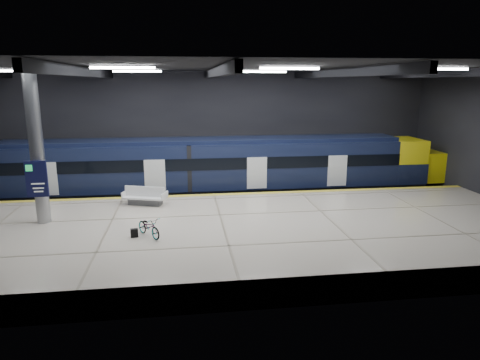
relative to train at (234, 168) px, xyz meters
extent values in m
plane|color=black|center=(-1.48, -5.50, -2.06)|extent=(30.00, 30.00, 0.00)
cube|color=black|center=(-1.48, 2.50, 1.94)|extent=(30.00, 0.10, 8.00)
cube|color=black|center=(-1.48, -13.50, 1.94)|extent=(30.00, 0.10, 8.00)
cube|color=black|center=(-1.48, -5.50, 5.94)|extent=(30.00, 16.00, 0.10)
cube|color=black|center=(-7.48, -5.50, 5.69)|extent=(0.25, 16.00, 0.40)
cube|color=black|center=(-1.48, -5.50, 5.69)|extent=(0.25, 16.00, 0.40)
cube|color=black|center=(4.52, -5.50, 5.69)|extent=(0.25, 16.00, 0.40)
cube|color=black|center=(10.52, -5.50, 5.69)|extent=(0.25, 16.00, 0.40)
cube|color=white|center=(-5.48, -7.50, 5.82)|extent=(2.60, 0.18, 0.10)
cube|color=white|center=(1.52, -7.50, 5.82)|extent=(2.60, 0.18, 0.10)
cube|color=white|center=(8.52, -7.50, 5.82)|extent=(2.60, 0.18, 0.10)
cube|color=white|center=(-12.48, -1.50, 5.82)|extent=(2.60, 0.18, 0.10)
cube|color=white|center=(-5.48, -1.50, 5.82)|extent=(2.60, 0.18, 0.10)
cube|color=white|center=(1.52, -1.50, 5.82)|extent=(2.60, 0.18, 0.10)
cube|color=white|center=(8.52, -1.50, 5.82)|extent=(2.60, 0.18, 0.10)
cube|color=beige|center=(-1.48, -8.00, -1.51)|extent=(30.00, 11.00, 1.10)
cube|color=yellow|center=(-1.48, -2.75, -0.95)|extent=(30.00, 0.40, 0.01)
cube|color=gray|center=(-1.48, -0.72, -1.98)|extent=(30.00, 0.08, 0.16)
cube|color=gray|center=(-1.48, 0.72, -1.98)|extent=(30.00, 0.08, 0.16)
cube|color=black|center=(-1.80, 0.00, -1.51)|extent=(24.00, 2.58, 0.80)
cube|color=#0F1632|center=(-1.80, 0.00, 0.27)|extent=(24.00, 2.80, 2.75)
cube|color=#0F1632|center=(-1.80, 0.00, 1.76)|extent=(24.00, 2.30, 0.24)
cube|color=black|center=(-1.80, -1.41, 0.54)|extent=(24.00, 0.04, 0.70)
cube|color=white|center=(1.20, -1.41, -0.06)|extent=(1.20, 0.05, 1.90)
cube|color=yellow|center=(11.20, 0.00, 0.27)|extent=(2.00, 2.80, 2.75)
ellipsoid|color=yellow|center=(13.80, 0.00, -0.21)|extent=(3.60, 2.52, 1.90)
cube|color=black|center=(11.50, 0.00, 0.44)|extent=(1.60, 2.38, 0.80)
cube|color=#595B60|center=(-5.16, -4.25, -0.80)|extent=(1.79, 1.05, 0.32)
cube|color=white|center=(-5.16, -4.25, -0.55)|extent=(2.31, 1.53, 0.09)
cube|color=white|center=(-5.16, -4.25, -0.25)|extent=(2.05, 0.75, 0.53)
cube|color=white|center=(-6.17, -3.91, -0.43)|extent=(0.35, 0.88, 0.32)
cube|color=white|center=(-4.15, -4.58, -0.43)|extent=(0.35, 0.88, 0.32)
imported|color=#99999E|center=(-4.62, -9.04, -0.54)|extent=(1.35, 1.62, 0.83)
cube|color=black|center=(-5.22, -9.04, -0.78)|extent=(0.32, 0.23, 0.35)
cylinder|color=#9EA0A5|center=(-9.48, -6.50, 2.49)|extent=(0.60, 0.60, 6.90)
cube|color=#0E1035|center=(-9.48, -6.92, 1.14)|extent=(0.90, 0.12, 1.60)
camera|label=1|loc=(-3.15, -26.03, 5.25)|focal=32.00mm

